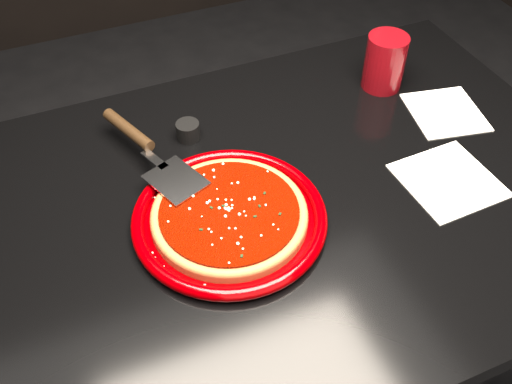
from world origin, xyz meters
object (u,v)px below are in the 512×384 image
at_px(table, 269,315).
at_px(cup, 385,62).
at_px(ramekin, 188,131).
at_px(pizza_server, 151,151).
at_px(plate, 230,218).

bearing_deg(table, cup, 31.40).
relative_size(table, ramekin, 26.86).
bearing_deg(pizza_server, table, -64.08).
bearing_deg(cup, pizza_server, -173.60).
height_order(table, pizza_server, pizza_server).
distance_m(table, plate, 0.40).
distance_m(plate, pizza_server, 0.19).
xyz_separation_m(plate, cup, (0.43, 0.23, 0.05)).
bearing_deg(cup, plate, -151.69).
bearing_deg(plate, table, 14.12).
relative_size(pizza_server, ramekin, 7.25).
relative_size(plate, pizza_server, 0.99).
height_order(table, plate, plate).
xyz_separation_m(table, plate, (-0.09, -0.02, 0.39)).
distance_m(plate, cup, 0.49).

